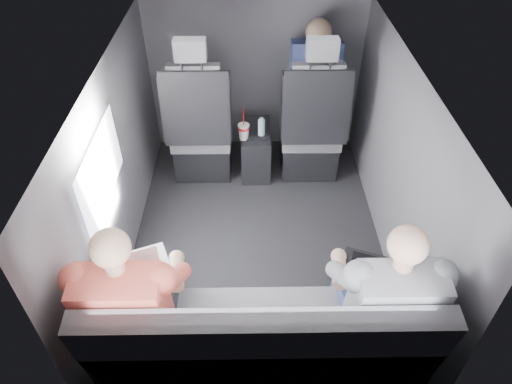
{
  "coord_description": "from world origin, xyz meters",
  "views": [
    {
      "loc": [
        -0.05,
        -2.32,
        2.47
      ],
      "look_at": [
        -0.01,
        -0.05,
        0.52
      ],
      "focal_mm": 32.0,
      "sensor_mm": 36.0,
      "label": 1
    }
  ],
  "objects_px": {
    "front_seat_left": "(201,133)",
    "rear_bench": "(261,350)",
    "soda_cup": "(244,131)",
    "water_bottle": "(261,128)",
    "laptop_black": "(377,273)",
    "passenger_front_right": "(314,78)",
    "laptop_white": "(134,269)",
    "center_console": "(256,150)",
    "passenger_rear_right": "(381,297)",
    "front_seat_right": "(311,132)",
    "passenger_rear_left": "(136,300)"
  },
  "relations": [
    {
      "from": "center_console",
      "to": "laptop_black",
      "type": "distance_m",
      "value": 1.86
    },
    {
      "from": "laptop_black",
      "to": "passenger_front_right",
      "type": "distance_m",
      "value": 1.94
    },
    {
      "from": "soda_cup",
      "to": "water_bottle",
      "type": "xyz_separation_m",
      "value": [
        0.14,
        0.04,
        0.0
      ]
    },
    {
      "from": "rear_bench",
      "to": "soda_cup",
      "type": "distance_m",
      "value": 1.83
    },
    {
      "from": "passenger_front_right",
      "to": "center_console",
      "type": "bearing_deg",
      "value": -155.64
    },
    {
      "from": "rear_bench",
      "to": "laptop_white",
      "type": "bearing_deg",
      "value": 157.21
    },
    {
      "from": "front_seat_left",
      "to": "rear_bench",
      "type": "bearing_deg",
      "value": -76.69
    },
    {
      "from": "front_seat_right",
      "to": "passenger_front_right",
      "type": "xyz_separation_m",
      "value": [
        0.03,
        0.26,
        0.35
      ]
    },
    {
      "from": "passenger_rear_right",
      "to": "front_seat_left",
      "type": "bearing_deg",
      "value": 119.93
    },
    {
      "from": "front_seat_right",
      "to": "front_seat_left",
      "type": "bearing_deg",
      "value": 180.0
    },
    {
      "from": "front_seat_right",
      "to": "center_console",
      "type": "height_order",
      "value": "front_seat_right"
    },
    {
      "from": "rear_bench",
      "to": "soda_cup",
      "type": "bearing_deg",
      "value": 93.1
    },
    {
      "from": "front_seat_right",
      "to": "center_console",
      "type": "bearing_deg",
      "value": 174.93
    },
    {
      "from": "laptop_black",
      "to": "passenger_rear_left",
      "type": "distance_m",
      "value": 1.22
    },
    {
      "from": "front_seat_left",
      "to": "passenger_rear_left",
      "type": "height_order",
      "value": "front_seat_left"
    },
    {
      "from": "laptop_black",
      "to": "water_bottle",
      "type": "bearing_deg",
      "value": 108.71
    },
    {
      "from": "front_seat_left",
      "to": "center_console",
      "type": "distance_m",
      "value": 0.49
    },
    {
      "from": "water_bottle",
      "to": "laptop_black",
      "type": "xyz_separation_m",
      "value": [
        0.55,
        -1.63,
        0.16
      ]
    },
    {
      "from": "front_seat_right",
      "to": "passenger_rear_left",
      "type": "bearing_deg",
      "value": -120.51
    },
    {
      "from": "soda_cup",
      "to": "passenger_front_right",
      "type": "bearing_deg",
      "value": 30.51
    },
    {
      "from": "laptop_black",
      "to": "passenger_front_right",
      "type": "xyz_separation_m",
      "value": [
        -0.11,
        1.93,
        0.12
      ]
    },
    {
      "from": "laptop_black",
      "to": "front_seat_left",
      "type": "bearing_deg",
      "value": 122.03
    },
    {
      "from": "water_bottle",
      "to": "laptop_white",
      "type": "height_order",
      "value": "laptop_white"
    },
    {
      "from": "soda_cup",
      "to": "passenger_front_right",
      "type": "distance_m",
      "value": 0.73
    },
    {
      "from": "water_bottle",
      "to": "laptop_black",
      "type": "distance_m",
      "value": 1.73
    },
    {
      "from": "passenger_rear_right",
      "to": "water_bottle",
      "type": "bearing_deg",
      "value": 107.2
    },
    {
      "from": "center_console",
      "to": "passenger_front_right",
      "type": "xyz_separation_m",
      "value": [
        0.48,
        0.22,
        0.55
      ]
    },
    {
      "from": "front_seat_right",
      "to": "soda_cup",
      "type": "xyz_separation_m",
      "value": [
        -0.55,
        -0.08,
        0.07
      ]
    },
    {
      "from": "front_seat_right",
      "to": "passenger_rear_right",
      "type": "relative_size",
      "value": 1.06
    },
    {
      "from": "passenger_rear_right",
      "to": "passenger_front_right",
      "type": "relative_size",
      "value": 1.47
    },
    {
      "from": "rear_bench",
      "to": "passenger_rear_right",
      "type": "relative_size",
      "value": 1.34
    },
    {
      "from": "front_seat_right",
      "to": "passenger_rear_right",
      "type": "height_order",
      "value": "front_seat_right"
    },
    {
      "from": "passenger_rear_right",
      "to": "passenger_front_right",
      "type": "height_order",
      "value": "passenger_front_right"
    },
    {
      "from": "passenger_rear_left",
      "to": "laptop_white",
      "type": "bearing_deg",
      "value": 102.16
    },
    {
      "from": "rear_bench",
      "to": "passenger_rear_right",
      "type": "height_order",
      "value": "passenger_rear_right"
    },
    {
      "from": "passenger_rear_left",
      "to": "passenger_rear_right",
      "type": "xyz_separation_m",
      "value": [
        1.2,
        -0.0,
        0.0
      ]
    },
    {
      "from": "laptop_black",
      "to": "passenger_rear_right",
      "type": "distance_m",
      "value": 0.14
    },
    {
      "from": "passenger_rear_left",
      "to": "water_bottle",
      "type": "bearing_deg",
      "value": 69.53
    },
    {
      "from": "center_console",
      "to": "rear_bench",
      "type": "bearing_deg",
      "value": -90.0
    },
    {
      "from": "front_seat_left",
      "to": "laptop_black",
      "type": "distance_m",
      "value": 1.98
    },
    {
      "from": "laptop_black",
      "to": "passenger_front_right",
      "type": "bearing_deg",
      "value": 93.37
    },
    {
      "from": "front_seat_left",
      "to": "soda_cup",
      "type": "xyz_separation_m",
      "value": [
        0.35,
        -0.08,
        0.07
      ]
    },
    {
      "from": "front_seat_right",
      "to": "passenger_rear_left",
      "type": "relative_size",
      "value": 1.06
    },
    {
      "from": "passenger_front_right",
      "to": "rear_bench",
      "type": "bearing_deg",
      "value": -102.57
    },
    {
      "from": "rear_bench",
      "to": "passenger_front_right",
      "type": "height_order",
      "value": "passenger_front_right"
    },
    {
      "from": "front_seat_right",
      "to": "passenger_rear_left",
      "type": "distance_m",
      "value": 2.11
    },
    {
      "from": "passenger_front_right",
      "to": "laptop_white",
      "type": "bearing_deg",
      "value": -121.03
    },
    {
      "from": "passenger_rear_left",
      "to": "passenger_rear_right",
      "type": "height_order",
      "value": "same"
    },
    {
      "from": "front_seat_left",
      "to": "passenger_rear_right",
      "type": "height_order",
      "value": "front_seat_left"
    },
    {
      "from": "rear_bench",
      "to": "laptop_black",
      "type": "height_order",
      "value": "rear_bench"
    }
  ]
}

